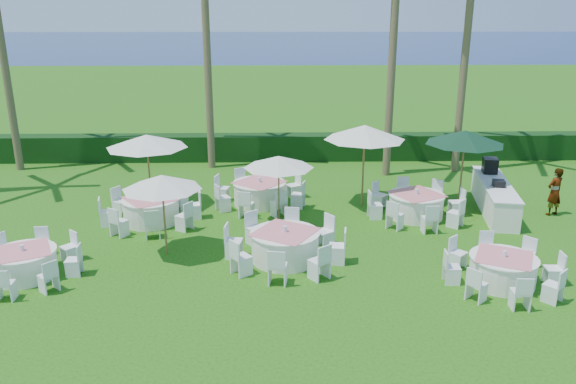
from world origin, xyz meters
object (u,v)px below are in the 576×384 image
banquet_table_a (24,263)px  banquet_table_b (285,245)px  banquet_table_f (416,205)px  umbrella_d (365,132)px  banquet_table_c (503,269)px  umbrella_green (465,137)px  banquet_table_e (260,192)px  umbrella_a (162,182)px  staff_person (555,192)px  banquet_table_d (151,210)px  umbrella_b (279,162)px  buffet_table (494,195)px  umbrella_c (147,141)px

banquet_table_a → banquet_table_b: banquet_table_b is taller
banquet_table_b → banquet_table_a: bearing=-172.8°
banquet_table_f → umbrella_d: umbrella_d is taller
banquet_table_c → umbrella_green: umbrella_green is taller
banquet_table_e → umbrella_a: 5.34m
banquet_table_f → staff_person: (4.77, 0.10, 0.40)m
banquet_table_b → umbrella_d: 5.87m
banquet_table_a → banquet_table_e: banquet_table_e is taller
banquet_table_d → umbrella_b: size_ratio=1.43×
banquet_table_f → umbrella_b: umbrella_b is taller
banquet_table_d → banquet_table_f: 8.93m
banquet_table_f → buffet_table: buffet_table is taller
umbrella_c → umbrella_green: bearing=-1.5°
banquet_table_f → umbrella_c: size_ratio=1.16×
umbrella_c → buffet_table: (12.18, -0.75, -1.84)m
banquet_table_c → banquet_table_f: size_ratio=0.91×
banquet_table_f → umbrella_a: bearing=-160.2°
banquet_table_d → banquet_table_c: bearing=-25.2°
banquet_table_d → staff_person: bearing=1.5°
banquet_table_f → buffet_table: 2.97m
staff_person → umbrella_green: bearing=-40.9°
banquet_table_c → banquet_table_e: size_ratio=0.90×
banquet_table_c → umbrella_d: (-2.70, 6.18, 2.30)m
staff_person → banquet_table_f: bearing=-21.3°
umbrella_b → umbrella_d: (3.02, 1.52, 0.64)m
umbrella_d → buffet_table: size_ratio=0.65×
banquet_table_c → banquet_table_d: size_ratio=0.91×
banquet_table_c → umbrella_a: bearing=167.0°
banquet_table_b → banquet_table_c: banquet_table_b is taller
banquet_table_b → banquet_table_f: (4.53, 3.37, -0.01)m
banquet_table_d → umbrella_a: 3.28m
banquet_table_d → umbrella_green: 11.04m
banquet_table_d → umbrella_d: 7.76m
banquet_table_a → umbrella_a: size_ratio=1.24×
banquet_table_e → banquet_table_d: bearing=-154.1°
banquet_table_d → umbrella_a: size_ratio=1.38×
banquet_table_d → banquet_table_f: bearing=1.7°
staff_person → umbrella_b: bearing=-20.1°
banquet_table_d → umbrella_c: 2.57m
banquet_table_f → umbrella_green: 2.99m
banquet_table_a → banquet_table_b: size_ratio=0.86×
buffet_table → banquet_table_a: bearing=-161.3°
buffet_table → staff_person: 1.95m
banquet_table_a → staff_person: size_ratio=1.76×
banquet_table_c → banquet_table_e: 9.07m
umbrella_a → buffet_table: size_ratio=0.53×
buffet_table → umbrella_a: bearing=-162.3°
umbrella_a → umbrella_d: (6.30, 4.10, 0.52)m
banquet_table_f → staff_person: 4.79m
umbrella_a → buffet_table: umbrella_a is taller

